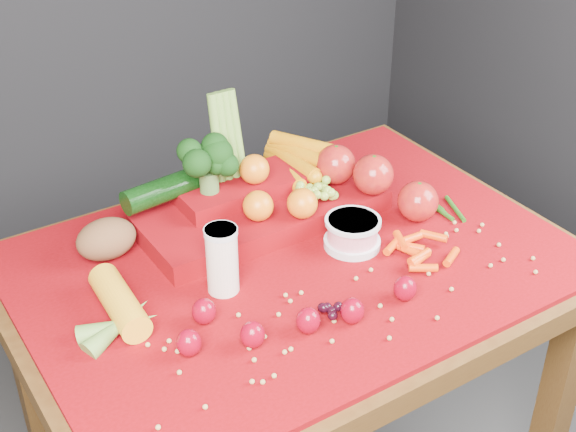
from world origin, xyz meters
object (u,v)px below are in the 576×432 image
table (293,301)px  produce_mound (276,193)px  milk_glass (222,258)px  yogurt_bowl (353,232)px

table → produce_mound: 0.23m
milk_glass → produce_mound: size_ratio=0.23×
table → yogurt_bowl: 0.19m
produce_mound → yogurt_bowl: bearing=-68.6°
produce_mound → milk_glass: bearing=-143.0°
yogurt_bowl → produce_mound: (-0.07, 0.18, 0.03)m
milk_glass → produce_mound: 0.27m
table → yogurt_bowl: yogurt_bowl is taller
table → produce_mound: produce_mound is taller
milk_glass → produce_mound: bearing=37.0°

